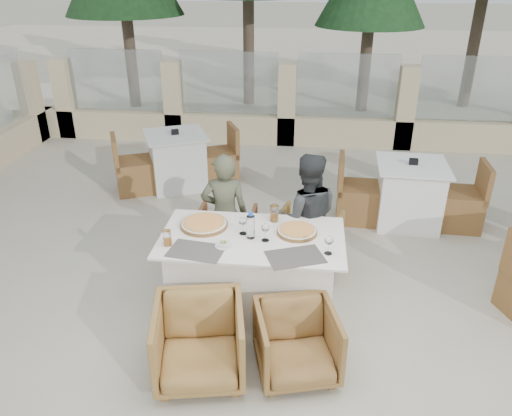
# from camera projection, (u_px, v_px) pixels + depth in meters

# --- Properties ---
(ground) EXTENTS (80.00, 80.00, 0.00)m
(ground) POSITION_uv_depth(u_px,v_px,m) (256.00, 311.00, 4.63)
(ground) COLOR #B9B39E
(ground) RESTS_ON ground
(sand_patch) EXTENTS (30.00, 16.00, 0.01)m
(sand_patch) POSITION_uv_depth(u_px,v_px,m) (301.00, 56.00, 17.10)
(sand_patch) COLOR beige
(sand_patch) RESTS_ON ground
(perimeter_wall_far) EXTENTS (10.00, 0.34, 1.60)m
(perimeter_wall_far) POSITION_uv_depth(u_px,v_px,m) (287.00, 99.00, 8.56)
(perimeter_wall_far) COLOR beige
(perimeter_wall_far) RESTS_ON ground
(dining_table) EXTENTS (1.60, 0.90, 0.77)m
(dining_table) POSITION_uv_depth(u_px,v_px,m) (252.00, 274.00, 4.50)
(dining_table) COLOR white
(dining_table) RESTS_ON ground
(placemat_near_left) EXTENTS (0.49, 0.36, 0.00)m
(placemat_near_left) POSITION_uv_depth(u_px,v_px,m) (196.00, 251.00, 4.11)
(placemat_near_left) COLOR #5A554D
(placemat_near_left) RESTS_ON dining_table
(placemat_near_right) EXTENTS (0.53, 0.44, 0.00)m
(placemat_near_right) POSITION_uv_depth(u_px,v_px,m) (295.00, 257.00, 4.03)
(placemat_near_right) COLOR #514C45
(placemat_near_right) RESTS_ON dining_table
(pizza_left) EXTENTS (0.53, 0.53, 0.06)m
(pizza_left) POSITION_uv_depth(u_px,v_px,m) (204.00, 223.00, 4.49)
(pizza_left) COLOR orange
(pizza_left) RESTS_ON dining_table
(pizza_right) EXTENTS (0.39, 0.39, 0.05)m
(pizza_right) POSITION_uv_depth(u_px,v_px,m) (297.00, 231.00, 4.37)
(pizza_right) COLOR orange
(pizza_right) RESTS_ON dining_table
(water_bottle) EXTENTS (0.09, 0.09, 0.25)m
(water_bottle) POSITION_uv_depth(u_px,v_px,m) (251.00, 225.00, 4.26)
(water_bottle) COLOR #ADC5E4
(water_bottle) RESTS_ON dining_table
(wine_glass_centre) EXTENTS (0.09, 0.09, 0.18)m
(wine_glass_centre) POSITION_uv_depth(u_px,v_px,m) (243.00, 224.00, 4.34)
(wine_glass_centre) COLOR white
(wine_glass_centre) RESTS_ON dining_table
(wine_glass_near) EXTENTS (0.08, 0.08, 0.18)m
(wine_glass_near) POSITION_uv_depth(u_px,v_px,m) (265.00, 231.00, 4.23)
(wine_glass_near) COLOR white
(wine_glass_near) RESTS_ON dining_table
(wine_glass_corner) EXTENTS (0.10, 0.10, 0.18)m
(wine_glass_corner) POSITION_uv_depth(u_px,v_px,m) (329.00, 244.00, 4.04)
(wine_glass_corner) COLOR silver
(wine_glass_corner) RESTS_ON dining_table
(beer_glass_left) EXTENTS (0.09, 0.09, 0.14)m
(beer_glass_left) POSITION_uv_depth(u_px,v_px,m) (167.00, 238.00, 4.17)
(beer_glass_left) COLOR orange
(beer_glass_left) RESTS_ON dining_table
(beer_glass_right) EXTENTS (0.09, 0.09, 0.16)m
(beer_glass_right) POSITION_uv_depth(u_px,v_px,m) (274.00, 213.00, 4.56)
(beer_glass_right) COLOR #C3781B
(beer_glass_right) RESTS_ON dining_table
(olive_dish) EXTENTS (0.12, 0.12, 0.04)m
(olive_dish) POSITION_uv_depth(u_px,v_px,m) (224.00, 244.00, 4.18)
(olive_dish) COLOR silver
(olive_dish) RESTS_ON dining_table
(armchair_far_left) EXTENTS (0.62, 0.64, 0.57)m
(armchair_far_left) POSITION_uv_depth(u_px,v_px,m) (226.00, 235.00, 5.34)
(armchair_far_left) COLOR #945D35
(armchair_far_left) RESTS_ON ground
(armchair_far_right) EXTENTS (0.79, 0.80, 0.60)m
(armchair_far_right) POSITION_uv_depth(u_px,v_px,m) (307.00, 241.00, 5.20)
(armchair_far_right) COLOR olive
(armchair_far_right) RESTS_ON ground
(armchair_near_left) EXTENTS (0.79, 0.80, 0.63)m
(armchair_near_left) POSITION_uv_depth(u_px,v_px,m) (199.00, 342.00, 3.80)
(armchair_near_left) COLOR olive
(armchair_near_left) RESTS_ON ground
(armchair_near_right) EXTENTS (0.74, 0.75, 0.56)m
(armchair_near_right) POSITION_uv_depth(u_px,v_px,m) (297.00, 343.00, 3.83)
(armchair_near_right) COLOR olive
(armchair_near_right) RESTS_ON ground
(diner_left) EXTENTS (0.51, 0.37, 1.28)m
(diner_left) POSITION_uv_depth(u_px,v_px,m) (225.00, 215.00, 4.99)
(diner_left) COLOR #51553E
(diner_left) RESTS_ON ground
(diner_right) EXTENTS (0.70, 0.58, 1.34)m
(diner_right) POSITION_uv_depth(u_px,v_px,m) (306.00, 218.00, 4.86)
(diner_right) COLOR #333637
(diner_right) RESTS_ON ground
(bg_table_a) EXTENTS (1.83, 1.42, 0.77)m
(bg_table_a) POSITION_uv_depth(u_px,v_px,m) (177.00, 160.00, 7.07)
(bg_table_a) COLOR silver
(bg_table_a) RESTS_ON ground
(bg_table_b) EXTENTS (1.67, 0.89, 0.77)m
(bg_table_b) POSITION_uv_depth(u_px,v_px,m) (409.00, 194.00, 6.05)
(bg_table_b) COLOR white
(bg_table_b) RESTS_ON ground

